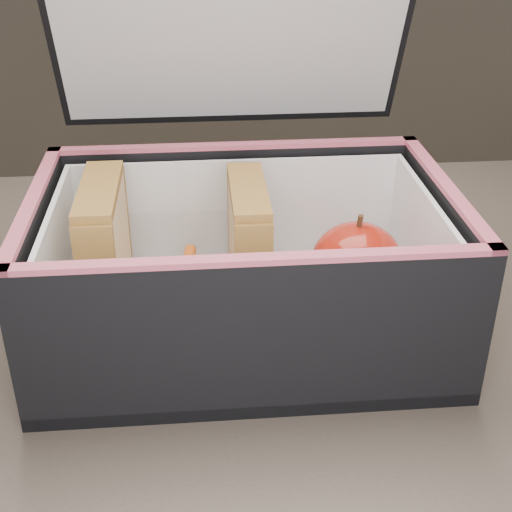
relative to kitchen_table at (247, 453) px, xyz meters
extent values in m
cube|color=#51463E|center=(0.00, 0.00, 0.08)|extent=(1.20, 0.80, 0.03)
cube|color=black|center=(0.00, 0.19, 0.31)|extent=(0.31, 0.09, 0.19)
cube|color=#E7C08C|center=(-0.11, 0.06, 0.16)|extent=(0.01, 0.10, 0.11)
cube|color=#B75A69|center=(-0.10, 0.06, 0.16)|extent=(0.01, 0.10, 0.10)
cube|color=#E7C08C|center=(-0.10, 0.06, 0.16)|extent=(0.01, 0.10, 0.11)
cube|color=brown|center=(-0.10, 0.06, 0.22)|extent=(0.03, 0.10, 0.01)
cube|color=#E7C08C|center=(0.00, 0.06, 0.16)|extent=(0.01, 0.10, 0.10)
cube|color=#B75A69|center=(0.01, 0.06, 0.15)|extent=(0.01, 0.09, 0.09)
cube|color=#E7C08C|center=(0.01, 0.06, 0.16)|extent=(0.01, 0.10, 0.10)
cube|color=brown|center=(0.01, 0.06, 0.21)|extent=(0.03, 0.10, 0.01)
cylinder|color=#D85006|center=(-0.05, 0.05, 0.11)|extent=(0.02, 0.08, 0.01)
cylinder|color=#D85006|center=(-0.04, 0.02, 0.13)|extent=(0.02, 0.08, 0.01)
cylinder|color=#D85006|center=(-0.04, 0.07, 0.14)|extent=(0.02, 0.08, 0.01)
cylinder|color=#D85006|center=(-0.05, 0.03, 0.11)|extent=(0.02, 0.08, 0.01)
cylinder|color=#D85006|center=(-0.04, 0.05, 0.13)|extent=(0.03, 0.08, 0.01)
cylinder|color=#D85006|center=(-0.03, 0.03, 0.14)|extent=(0.02, 0.08, 0.01)
cylinder|color=#D85006|center=(-0.03, 0.06, 0.11)|extent=(0.02, 0.08, 0.01)
cylinder|color=#D85006|center=(-0.04, 0.06, 0.13)|extent=(0.02, 0.08, 0.01)
cube|color=white|center=(0.10, 0.05, 0.11)|extent=(0.10, 0.10, 0.01)
ellipsoid|color=#9C160D|center=(0.09, 0.05, 0.15)|extent=(0.09, 0.09, 0.07)
cylinder|color=#432B18|center=(0.09, 0.05, 0.19)|extent=(0.01, 0.01, 0.01)
camera|label=1|loc=(-0.03, -0.44, 0.43)|focal=50.00mm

